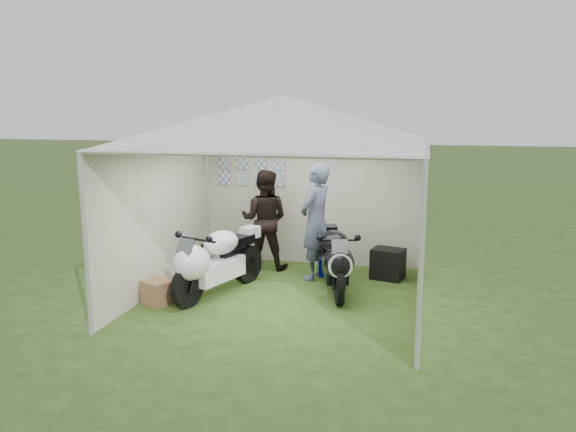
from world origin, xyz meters
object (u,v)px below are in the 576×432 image
crate_0 (159,293)px  canopy_tent (284,125)px  equipment_box (388,264)px  person_dark_jacket (264,220)px  motorcycle_black (335,258)px  crate_1 (159,292)px  motorcycle_white (215,260)px  paddock_stand (330,267)px  person_blue_jacket (316,221)px

crate_0 → canopy_tent: bearing=20.8°
canopy_tent → equipment_box: bearing=41.8°
canopy_tent → person_dark_jacket: size_ratio=3.21×
motorcycle_black → crate_0: (-2.46, -1.05, -0.41)m
canopy_tent → crate_1: 3.04m
person_dark_jacket → motorcycle_white: bearing=77.7°
canopy_tent → motorcycle_white: size_ratio=2.84×
crate_1 → canopy_tent: bearing=23.7°
canopy_tent → paddock_stand: (0.48, 1.26, -2.43)m
canopy_tent → motorcycle_white: bearing=-167.6°
canopy_tent → crate_0: 3.08m
person_dark_jacket → person_blue_jacket: size_ratio=0.91×
paddock_stand → equipment_box: size_ratio=0.77×
motorcycle_white → motorcycle_black: (1.74, 0.62, -0.02)m
canopy_tent → equipment_box: 3.03m
paddock_stand → equipment_box: (0.98, 0.05, 0.11)m
crate_0 → motorcycle_black: bearing=23.2°
motorcycle_white → equipment_box: bearing=49.7°
person_dark_jacket → equipment_box: 2.28m
person_dark_jacket → crate_1: size_ratio=4.55×
canopy_tent → paddock_stand: size_ratio=14.39×
person_blue_jacket → equipment_box: size_ratio=3.81×
motorcycle_black → motorcycle_white: bearing=-175.4°
motorcycle_white → equipment_box: size_ratio=3.90×
motorcycle_white → paddock_stand: bearing=62.6°
person_dark_jacket → motorcycle_black: bearing=141.8°
paddock_stand → crate_0: size_ratio=0.98×
canopy_tent → crate_0: (-1.75, -0.66, -2.44)m
canopy_tent → motorcycle_white: 2.27m
paddock_stand → crate_1: (-2.19, -2.01, 0.03)m
paddock_stand → equipment_box: 0.98m
equipment_box → crate_1: (-3.16, -2.05, -0.08)m
crate_1 → person_blue_jacket: bearing=42.0°
motorcycle_white → person_dark_jacket: person_dark_jacket is taller
equipment_box → crate_0: (-3.21, -1.97, -0.12)m
paddock_stand → motorcycle_white: bearing=-135.6°
canopy_tent → equipment_box: size_ratio=11.06×
canopy_tent → motorcycle_black: 2.19m
paddock_stand → person_blue_jacket: 0.88m
paddock_stand → crate_1: 2.97m
canopy_tent → paddock_stand: 2.77m
canopy_tent → crate_1: (-1.71, -0.75, -2.40)m
motorcycle_black → person_dark_jacket: bearing=128.9°
motorcycle_white → canopy_tent: bearing=30.6°
person_dark_jacket → paddock_stand: bearing=169.1°
motorcycle_black → paddock_stand: bearing=90.0°
motorcycle_white → motorcycle_black: motorcycle_white is taller
person_blue_jacket → person_dark_jacket: bearing=-92.1°
paddock_stand → canopy_tent: bearing=-110.9°
equipment_box → crate_0: size_ratio=1.28×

